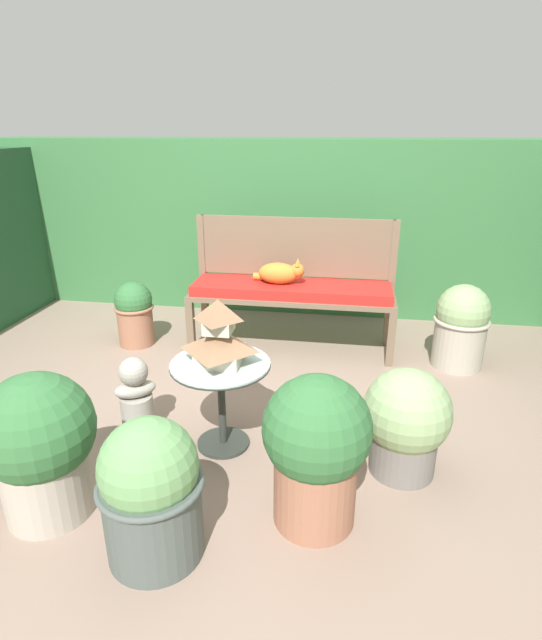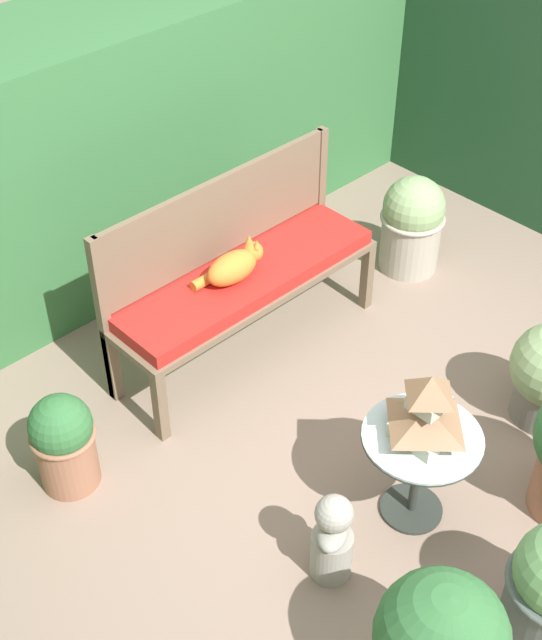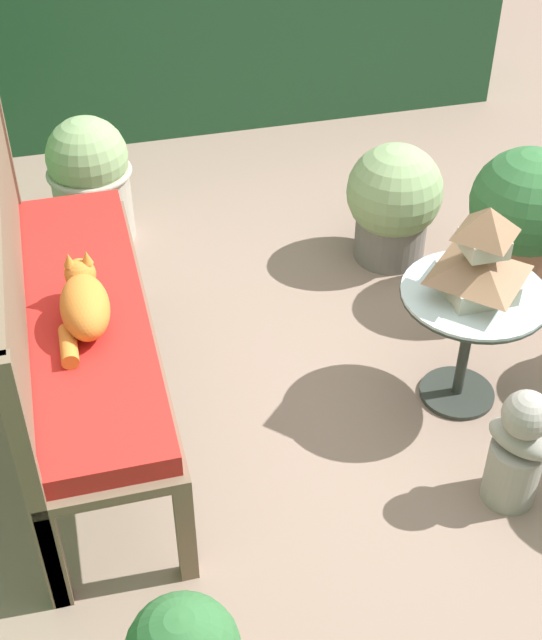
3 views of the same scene
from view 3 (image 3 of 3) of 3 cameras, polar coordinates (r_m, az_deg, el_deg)
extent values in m
plane|color=gray|center=(3.73, 7.65, -5.18)|extent=(30.00, 30.00, 0.00)
cube|color=brown|center=(2.98, -5.49, -13.30)|extent=(0.06, 0.06, 0.45)
cube|color=brown|center=(4.18, -9.42, 4.17)|extent=(0.06, 0.06, 0.45)
cube|color=brown|center=(2.99, -13.70, -14.59)|extent=(0.06, 0.06, 0.45)
cube|color=brown|center=(4.18, -15.13, 3.26)|extent=(0.06, 0.06, 0.45)
cube|color=brown|center=(3.37, -11.68, -0.58)|extent=(1.68, 0.48, 0.04)
cube|color=red|center=(3.34, -11.82, 0.22)|extent=(1.61, 0.44, 0.08)
cube|color=brown|center=(2.75, -14.90, -10.76)|extent=(0.06, 0.06, 1.08)
cube|color=brown|center=(4.01, -16.01, 6.87)|extent=(0.06, 0.06, 1.08)
cube|color=brown|center=(3.17, -16.46, 3.80)|extent=(1.61, 0.04, 0.49)
ellipsoid|color=orange|center=(3.17, -11.82, 0.83)|extent=(0.33, 0.18, 0.17)
sphere|color=orange|center=(3.28, -12.11, 2.90)|extent=(0.11, 0.11, 0.11)
cone|color=orange|center=(3.24, -12.83, 3.79)|extent=(0.04, 0.04, 0.05)
cone|color=orange|center=(3.24, -11.72, 3.96)|extent=(0.04, 0.04, 0.05)
cylinder|color=orange|center=(3.11, -12.82, -1.63)|extent=(0.18, 0.06, 0.06)
cylinder|color=#2D332D|center=(3.80, 11.80, -4.58)|extent=(0.31, 0.31, 0.02)
cylinder|color=#2D332D|center=(3.63, 12.31, -1.69)|extent=(0.04, 0.04, 0.53)
cylinder|color=silver|center=(3.46, 12.92, 1.69)|extent=(0.56, 0.56, 0.01)
torus|color=#2D332D|center=(3.47, 12.89, 1.53)|extent=(0.57, 0.57, 0.02)
cube|color=beige|center=(3.44, 13.02, 2.29)|extent=(0.24, 0.24, 0.08)
pyramid|color=#936B4C|center=(3.38, 13.25, 3.55)|extent=(0.33, 0.33, 0.11)
cube|color=beige|center=(3.33, 13.47, 4.80)|extent=(0.15, 0.15, 0.07)
pyramid|color=#936B4C|center=(3.28, 13.71, 6.16)|extent=(0.20, 0.20, 0.12)
cylinder|color=#A39E93|center=(3.38, 15.18, -9.38)|extent=(0.20, 0.20, 0.26)
ellipsoid|color=#A39E93|center=(3.25, 15.70, -7.31)|extent=(0.28, 0.25, 0.10)
sphere|color=#A39E93|center=(3.17, 16.06, -5.86)|extent=(0.17, 0.17, 0.17)
cylinder|color=#9E664C|center=(4.27, 15.34, 3.83)|extent=(0.39, 0.39, 0.42)
torus|color=#9E664C|center=(4.17, 15.79, 6.03)|extent=(0.42, 0.42, 0.03)
sphere|color=#336B38|center=(4.12, 16.03, 7.18)|extent=(0.50, 0.50, 0.50)
cylinder|color=#ADA393|center=(4.63, -11.27, 7.30)|extent=(0.39, 0.39, 0.39)
torus|color=#ADA393|center=(4.54, -11.56, 9.27)|extent=(0.42, 0.42, 0.03)
sphere|color=#89A870|center=(4.50, -11.70, 10.18)|extent=(0.40, 0.40, 0.40)
cylinder|color=slate|center=(4.47, 7.67, 5.66)|extent=(0.35, 0.35, 0.29)
torus|color=slate|center=(4.39, 7.81, 7.11)|extent=(0.39, 0.39, 0.03)
sphere|color=#89A870|center=(4.35, 7.92, 8.15)|extent=(0.46, 0.46, 0.46)
camera|label=1|loc=(5.00, 39.66, 21.81)|focal=28.00mm
camera|label=2|loc=(3.10, 91.19, 23.12)|focal=50.00mm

